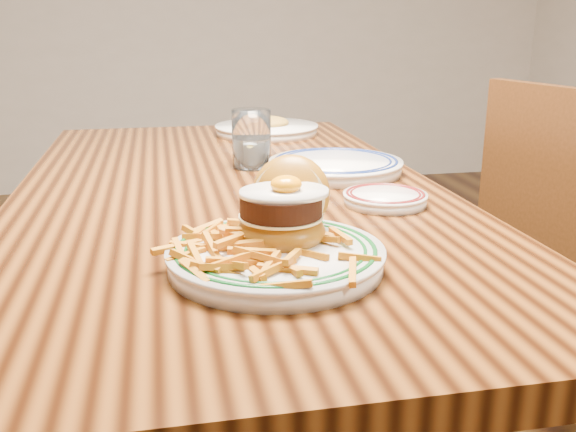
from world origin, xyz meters
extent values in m
cube|color=black|center=(0.00, 0.00, 0.72)|extent=(0.85, 1.60, 0.05)
cylinder|color=black|center=(-0.36, 0.74, 0.35)|extent=(0.07, 0.07, 0.70)
cylinder|color=black|center=(0.36, 0.74, 0.35)|extent=(0.07, 0.07, 0.70)
cube|color=#3A1E0C|center=(0.70, -0.06, 0.71)|extent=(0.12, 0.44, 0.47)
cylinder|color=#3A1E0C|center=(0.67, 0.13, 0.21)|extent=(0.04, 0.04, 0.43)
cylinder|color=white|center=(0.01, -0.47, 0.76)|extent=(0.29, 0.29, 0.02)
cylinder|color=white|center=(0.01, -0.47, 0.78)|extent=(0.30, 0.30, 0.01)
torus|color=#0D4919|center=(0.01, -0.47, 0.78)|extent=(0.28, 0.28, 0.01)
torus|color=#0D4919|center=(0.01, -0.47, 0.78)|extent=(0.25, 0.25, 0.01)
ellipsoid|color=#8F5B12|center=(0.02, -0.43, 0.79)|extent=(0.12, 0.12, 0.06)
cylinder|color=beige|center=(0.02, -0.43, 0.81)|extent=(0.12, 0.12, 0.00)
cylinder|color=black|center=(0.02, -0.43, 0.83)|extent=(0.11, 0.11, 0.03)
ellipsoid|color=white|center=(0.03, -0.43, 0.85)|extent=(0.12, 0.10, 0.01)
ellipsoid|color=orange|center=(0.03, -0.44, 0.86)|extent=(0.04, 0.04, 0.02)
ellipsoid|color=#8F5B12|center=(0.05, -0.37, 0.83)|extent=(0.15, 0.14, 0.13)
cylinder|color=beige|center=(0.04, -0.38, 0.82)|extent=(0.11, 0.08, 0.10)
cylinder|color=white|center=(0.26, -0.19, 0.76)|extent=(0.15, 0.15, 0.02)
cylinder|color=white|center=(0.26, -0.19, 0.77)|extent=(0.15, 0.15, 0.01)
torus|color=#551313|center=(0.26, -0.19, 0.77)|extent=(0.15, 0.15, 0.01)
torus|color=#551313|center=(0.26, -0.19, 0.77)|extent=(0.13, 0.13, 0.00)
cube|color=silver|center=(0.28, -0.18, 0.77)|extent=(0.07, 0.08, 0.00)
cylinder|color=white|center=(0.24, 0.07, 0.76)|extent=(0.29, 0.29, 0.02)
cylinder|color=white|center=(0.24, 0.07, 0.78)|extent=(0.30, 0.30, 0.01)
torus|color=#101E53|center=(0.24, 0.07, 0.78)|extent=(0.27, 0.27, 0.01)
torus|color=#101E53|center=(0.24, 0.07, 0.78)|extent=(0.25, 0.25, 0.01)
cylinder|color=white|center=(0.07, 0.16, 0.82)|extent=(0.09, 0.09, 0.13)
cylinder|color=silver|center=(0.07, 0.16, 0.79)|extent=(0.08, 0.08, 0.06)
cylinder|color=white|center=(0.18, 0.60, 0.76)|extent=(0.30, 0.30, 0.02)
cylinder|color=white|center=(0.18, 0.60, 0.78)|extent=(0.30, 0.30, 0.01)
ellipsoid|color=#AA8630|center=(0.18, 0.60, 0.79)|extent=(0.13, 0.11, 0.04)
camera|label=1|loc=(-0.13, -1.27, 1.07)|focal=40.00mm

